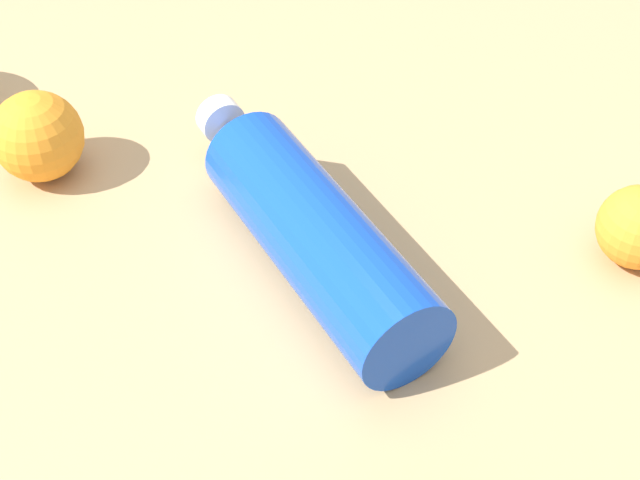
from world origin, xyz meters
name	(u,v)px	position (x,y,z in m)	size (l,w,h in m)	color
ground_plane	(319,233)	(0.00, 0.00, 0.00)	(2.40, 2.40, 0.00)	tan
water_bottle	(305,221)	(0.01, 0.03, 0.04)	(0.26, 0.28, 0.08)	blue
orange_1	(639,227)	(-0.26, -0.02, 0.03)	(0.07, 0.07, 0.07)	orange
orange_2	(38,136)	(0.26, -0.03, 0.04)	(0.08, 0.08, 0.08)	orange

